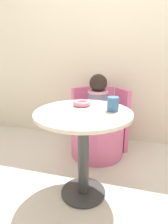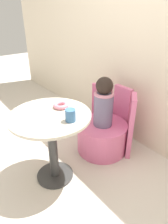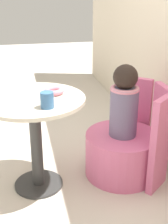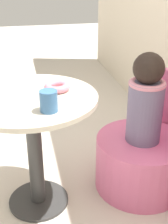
# 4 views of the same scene
# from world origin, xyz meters

# --- Properties ---
(ground_plane) EXTENTS (12.00, 12.00, 0.00)m
(ground_plane) POSITION_xyz_m (0.00, 0.00, 0.00)
(ground_plane) COLOR beige
(round_table) EXTENTS (0.70, 0.70, 0.69)m
(round_table) POSITION_xyz_m (-0.09, -0.01, 0.52)
(round_table) COLOR #333333
(round_table) RESTS_ON ground_plane
(tub_chair) EXTENTS (0.56, 0.56, 0.34)m
(tub_chair) POSITION_xyz_m (-0.11, 0.64, 0.17)
(tub_chair) COLOR #DB6693
(tub_chair) RESTS_ON ground_plane
(booth_backrest) EXTENTS (0.66, 0.24, 0.70)m
(booth_backrest) POSITION_xyz_m (-0.11, 0.88, 0.35)
(booth_backrest) COLOR #DB6693
(booth_backrest) RESTS_ON ground_plane
(child_figure) EXTENTS (0.21, 0.21, 0.54)m
(child_figure) POSITION_xyz_m (-0.11, 0.64, 0.60)
(child_figure) COLOR slate
(child_figure) RESTS_ON tub_chair
(donut) EXTENTS (0.14, 0.14, 0.04)m
(donut) POSITION_xyz_m (-0.14, 0.14, 0.71)
(donut) COLOR pink
(donut) RESTS_ON round_table
(cup) EXTENTS (0.08, 0.08, 0.10)m
(cup) POSITION_xyz_m (0.11, 0.07, 0.74)
(cup) COLOR #386699
(cup) RESTS_ON round_table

